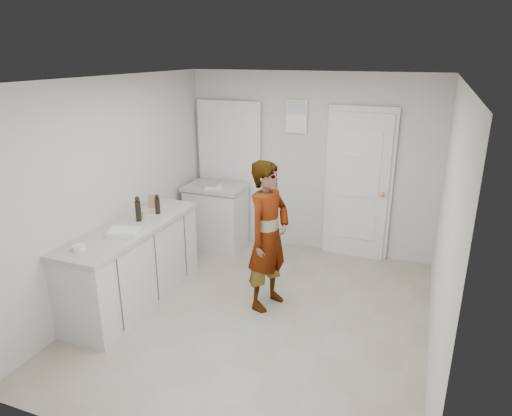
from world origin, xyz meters
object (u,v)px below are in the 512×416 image
at_px(oil_cruet_a, 157,204).
at_px(oil_cruet_b, 138,209).
at_px(person, 268,236).
at_px(spice_jar, 143,215).
at_px(baking_dish, 124,233).
at_px(cake_mix_box, 153,201).
at_px(egg_bowl, 79,248).

relative_size(oil_cruet_a, oil_cruet_b, 0.81).
distance_m(person, spice_jar, 1.47).
height_order(oil_cruet_a, baking_dish, oil_cruet_a).
bearing_deg(spice_jar, baking_dish, -78.06).
xyz_separation_m(person, oil_cruet_b, (-1.45, -0.30, 0.23)).
relative_size(person, spice_jar, 19.74).
relative_size(person, oil_cruet_b, 5.74).
height_order(cake_mix_box, oil_cruet_a, oil_cruet_a).
bearing_deg(baking_dish, cake_mix_box, 104.09).
relative_size(spice_jar, oil_cruet_a, 0.36).
bearing_deg(spice_jar, person, 8.23).
xyz_separation_m(spice_jar, oil_cruet_a, (0.07, 0.20, 0.07)).
relative_size(person, baking_dish, 4.57).
bearing_deg(egg_bowl, oil_cruet_a, 83.20).
height_order(person, oil_cruet_a, person).
bearing_deg(oil_cruet_a, egg_bowl, -96.80).
height_order(oil_cruet_b, baking_dish, oil_cruet_b).
distance_m(person, oil_cruet_b, 1.49).
bearing_deg(baking_dish, spice_jar, 101.94).
xyz_separation_m(person, oil_cruet_a, (-1.38, -0.01, 0.20)).
bearing_deg(cake_mix_box, baking_dish, -97.50).
distance_m(oil_cruet_b, baking_dish, 0.43).
xyz_separation_m(person, spice_jar, (-1.45, -0.21, 0.13)).
xyz_separation_m(cake_mix_box, oil_cruet_b, (0.12, -0.46, 0.06)).
bearing_deg(person, spice_jar, 114.90).
xyz_separation_m(spice_jar, oil_cruet_b, (0.00, -0.09, 0.10)).
bearing_deg(baking_dish, oil_cruet_b, 104.18).
bearing_deg(oil_cruet_a, person, 0.35).
distance_m(spice_jar, oil_cruet_a, 0.22).
distance_m(spice_jar, egg_bowl, 0.98).
relative_size(person, cake_mix_box, 10.23).
distance_m(oil_cruet_b, egg_bowl, 0.89).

